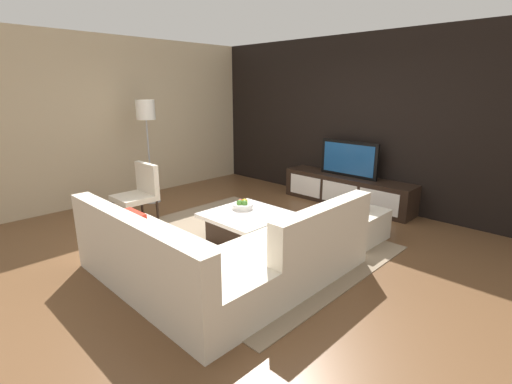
{
  "coord_description": "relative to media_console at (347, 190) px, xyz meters",
  "views": [
    {
      "loc": [
        3.15,
        -3.06,
        1.95
      ],
      "look_at": [
        -0.22,
        0.39,
        0.58
      ],
      "focal_mm": 25.96,
      "sensor_mm": 36.0,
      "label": 1
    }
  ],
  "objects": [
    {
      "name": "sectional_couch",
      "position": [
        0.5,
        -3.26,
        0.04
      ],
      "size": [
        2.26,
        2.34,
        0.84
      ],
      "color": "beige",
      "rests_on": "ground"
    },
    {
      "name": "decorative_ball",
      "position": [
        0.87,
        -1.24,
        0.27
      ],
      "size": [
        0.24,
        0.24,
        0.24
      ],
      "primitive_type": "sphere",
      "color": "#AD8451",
      "rests_on": "ottoman"
    },
    {
      "name": "feature_wall_back",
      "position": [
        -0.0,
        0.3,
        1.15
      ],
      "size": [
        6.4,
        0.12,
        2.8
      ],
      "primitive_type": "cube",
      "color": "black",
      "rests_on": "ground"
    },
    {
      "name": "fruit_bowl",
      "position": [
        -0.28,
        -2.2,
        0.18
      ],
      "size": [
        0.28,
        0.28,
        0.13
      ],
      "color": "silver",
      "rests_on": "coffee_table"
    },
    {
      "name": "area_rug",
      "position": [
        -0.1,
        -2.4,
        -0.24
      ],
      "size": [
        3.24,
        2.7,
        0.01
      ],
      "primitive_type": "cube",
      "color": "gray",
      "rests_on": "ground"
    },
    {
      "name": "side_wall_left",
      "position": [
        -3.2,
        -2.2,
        1.15
      ],
      "size": [
        0.12,
        5.2,
        2.8
      ],
      "primitive_type": "cube",
      "color": "#C6B28E",
      "rests_on": "ground"
    },
    {
      "name": "accent_chair_near",
      "position": [
        -1.78,
        -2.87,
        0.24
      ],
      "size": [
        0.54,
        0.54,
        0.87
      ],
      "rotation": [
        0.0,
        0.0,
        -0.12
      ],
      "color": "black",
      "rests_on": "ground"
    },
    {
      "name": "media_console",
      "position": [
        0.0,
        0.0,
        0.0
      ],
      "size": [
        2.29,
        0.5,
        0.5
      ],
      "color": "black",
      "rests_on": "ground"
    },
    {
      "name": "coffee_table",
      "position": [
        -0.1,
        -2.3,
        -0.05
      ],
      "size": [
        0.96,
        0.96,
        0.38
      ],
      "color": "black",
      "rests_on": "ground"
    },
    {
      "name": "ground_plane",
      "position": [
        -0.0,
        -2.4,
        -0.25
      ],
      "size": [
        14.0,
        14.0,
        0.0
      ],
      "primitive_type": "plane",
      "color": "brown"
    },
    {
      "name": "television",
      "position": [
        -0.0,
        0.0,
        0.55
      ],
      "size": [
        1.04,
        0.06,
        0.6
      ],
      "color": "black",
      "rests_on": "media_console"
    },
    {
      "name": "floor_lamp",
      "position": [
        -2.54,
        -2.25,
        1.23
      ],
      "size": [
        0.31,
        0.31,
        1.75
      ],
      "color": "#A5A5AA",
      "rests_on": "ground"
    },
    {
      "name": "ottoman",
      "position": [
        0.87,
        -1.24,
        -0.05
      ],
      "size": [
        0.7,
        0.7,
        0.4
      ],
      "primitive_type": "cube",
      "color": "beige",
      "rests_on": "ground"
    }
  ]
}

